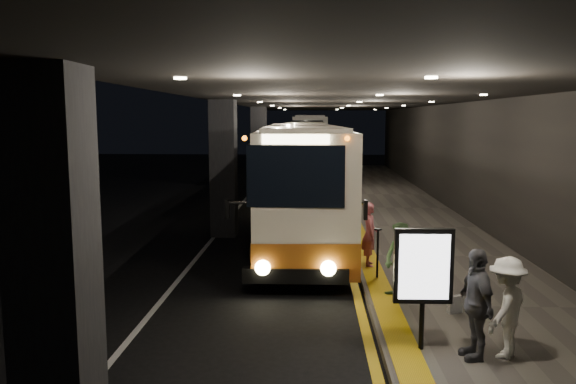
{
  "coord_description": "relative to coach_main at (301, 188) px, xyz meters",
  "views": [
    {
      "loc": [
        1.37,
        -13.96,
        3.83
      ],
      "look_at": [
        0.67,
        2.09,
        1.7
      ],
      "focal_mm": 35.0,
      "sensor_mm": 36.0,
      "label": 1
    }
  ],
  "objects": [
    {
      "name": "kerb_stripe_yellow",
      "position": [
        1.33,
        1.93,
        -1.68
      ],
      "size": [
        0.18,
        50.0,
        0.01
      ],
      "primitive_type": "cube",
      "color": "gold",
      "rests_on": "ground"
    },
    {
      "name": "support_columns",
      "position": [
        -2.52,
        0.93,
        0.52
      ],
      "size": [
        0.8,
        24.8,
        4.4
      ],
      "color": "black",
      "rests_on": "ground"
    },
    {
      "name": "passenger_waiting_green",
      "position": [
        2.15,
        -5.86,
        -0.74
      ],
      "size": [
        0.84,
        0.9,
        1.58
      ],
      "primitive_type": "imported",
      "rotation": [
        0.0,
        0.0,
        -0.91
      ],
      "color": "#537E46",
      "rests_on": "sidewalk"
    },
    {
      "name": "ground",
      "position": [
        -1.02,
        -3.07,
        -1.68
      ],
      "size": [
        90.0,
        90.0,
        0.0
      ],
      "primitive_type": "plane",
      "color": "black"
    },
    {
      "name": "info_sign",
      "position": [
        2.1,
        -8.36,
        -0.2
      ],
      "size": [
        0.93,
        0.14,
        1.96
      ],
      "rotation": [
        0.0,
        0.0,
        0.02
      ],
      "color": "black",
      "rests_on": "sidewalk"
    },
    {
      "name": "passenger_waiting_white",
      "position": [
        3.34,
        -8.58,
        -0.74
      ],
      "size": [
        1.01,
        1.09,
        1.58
      ],
      "primitive_type": "imported",
      "rotation": [
        0.0,
        0.0,
        -2.26
      ],
      "color": "white",
      "rests_on": "sidewalk"
    },
    {
      "name": "tactile_strip",
      "position": [
        1.83,
        1.93,
        -1.53
      ],
      "size": [
        0.5,
        50.0,
        0.01
      ],
      "primitive_type": "cube",
      "color": "gold",
      "rests_on": "sidewalk"
    },
    {
      "name": "passenger_boarding",
      "position": [
        1.78,
        -3.25,
        -0.73
      ],
      "size": [
        0.38,
        0.59,
        1.6
      ],
      "primitive_type": "imported",
      "rotation": [
        0.0,
        0.0,
        1.57
      ],
      "color": "#B3535B",
      "rests_on": "sidewalk"
    },
    {
      "name": "bag_polka",
      "position": [
        3.06,
        -6.64,
        -1.36
      ],
      "size": [
        0.3,
        0.21,
        0.34
      ],
      "primitive_type": "cube",
      "rotation": [
        0.0,
        0.0,
        0.37
      ],
      "color": "black",
      "rests_on": "sidewalk"
    },
    {
      "name": "coach_third",
      "position": [
        -0.03,
        30.24,
        0.19
      ],
      "size": [
        2.97,
        12.5,
        3.91
      ],
      "rotation": [
        0.0,
        0.0,
        0.03
      ],
      "color": "beige",
      "rests_on": "ground"
    },
    {
      "name": "lane_line_white",
      "position": [
        -2.82,
        1.93,
        -1.68
      ],
      "size": [
        0.12,
        50.0,
        0.01
      ],
      "primitive_type": "cube",
      "color": "silver",
      "rests_on": "ground"
    },
    {
      "name": "coach_main",
      "position": [
        0.0,
        0.0,
        0.0
      ],
      "size": [
        2.76,
        11.32,
        3.5
      ],
      "rotation": [
        0.0,
        0.0,
        0.04
      ],
      "color": "beige",
      "rests_on": "ground"
    },
    {
      "name": "stanchion_post",
      "position": [
        1.86,
        -4.34,
        -0.96
      ],
      "size": [
        0.05,
        0.05,
        1.15
      ],
      "primitive_type": "cylinder",
      "color": "black",
      "rests_on": "sidewalk"
    },
    {
      "name": "coach_second",
      "position": [
        -0.02,
        13.86,
        -0.01
      ],
      "size": [
        2.36,
        11.12,
        3.49
      ],
      "rotation": [
        0.0,
        0.0,
        -0.0
      ],
      "color": "beige",
      "rests_on": "ground"
    },
    {
      "name": "canopy",
      "position": [
        1.48,
        1.93,
        2.92
      ],
      "size": [
        9.0,
        50.0,
        0.4
      ],
      "primitive_type": "cube",
      "color": "black",
      "rests_on": "support_columns"
    },
    {
      "name": "sidewalk",
      "position": [
        3.73,
        1.93,
        -1.61
      ],
      "size": [
        4.5,
        50.0,
        0.15
      ],
      "primitive_type": "cube",
      "color": "#514C44",
      "rests_on": "ground"
    },
    {
      "name": "terminal_wall",
      "position": [
        5.98,
        1.93,
        1.32
      ],
      "size": [
        0.1,
        50.0,
        6.0
      ],
      "primitive_type": "cube",
      "color": "black",
      "rests_on": "ground"
    },
    {
      "name": "passenger_waiting_grey",
      "position": [
        2.85,
        -8.65,
        -0.67
      ],
      "size": [
        0.65,
        1.07,
        1.72
      ],
      "primitive_type": "imported",
      "rotation": [
        0.0,
        0.0,
        -1.43
      ],
      "color": "#49484D",
      "rests_on": "sidewalk"
    }
  ]
}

